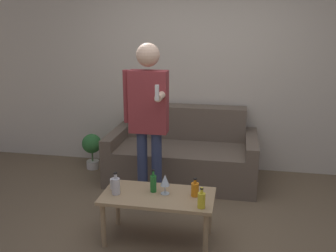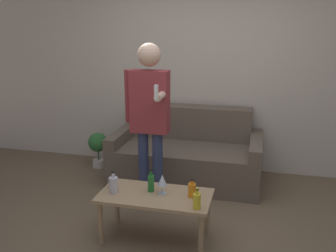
{
  "view_description": "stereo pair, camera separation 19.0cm",
  "coord_description": "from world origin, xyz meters",
  "px_view_note": "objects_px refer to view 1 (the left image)",
  "views": [
    {
      "loc": [
        0.52,
        -2.88,
        1.91
      ],
      "look_at": [
        -0.13,
        0.51,
        0.95
      ],
      "focal_mm": 40.0,
      "sensor_mm": 36.0,
      "label": 1
    },
    {
      "loc": [
        0.7,
        -2.84,
        1.91
      ],
      "look_at": [
        -0.13,
        0.51,
        0.95
      ],
      "focal_mm": 40.0,
      "sensor_mm": 36.0,
      "label": 2
    }
  ],
  "objects_px": {
    "person_standing_front": "(148,113)",
    "bottle_orange": "(153,183)",
    "coffee_table": "(158,200)",
    "couch": "(183,154)"
  },
  "relations": [
    {
      "from": "person_standing_front",
      "to": "bottle_orange",
      "type": "bearing_deg",
      "value": -72.53
    },
    {
      "from": "couch",
      "to": "person_standing_front",
      "type": "bearing_deg",
      "value": -105.54
    },
    {
      "from": "bottle_orange",
      "to": "person_standing_front",
      "type": "distance_m",
      "value": 0.77
    },
    {
      "from": "couch",
      "to": "coffee_table",
      "type": "bearing_deg",
      "value": -90.27
    },
    {
      "from": "couch",
      "to": "bottle_orange",
      "type": "xyz_separation_m",
      "value": [
        -0.06,
        -1.39,
        0.22
      ]
    },
    {
      "from": "bottle_orange",
      "to": "person_standing_front",
      "type": "bearing_deg",
      "value": 107.47
    },
    {
      "from": "person_standing_front",
      "to": "couch",
      "type": "bearing_deg",
      "value": 74.46
    },
    {
      "from": "coffee_table",
      "to": "bottle_orange",
      "type": "bearing_deg",
      "value": 135.38
    },
    {
      "from": "couch",
      "to": "bottle_orange",
      "type": "relative_size",
      "value": 8.59
    },
    {
      "from": "couch",
      "to": "coffee_table",
      "type": "xyz_separation_m",
      "value": [
        -0.01,
        -1.44,
        0.08
      ]
    }
  ]
}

